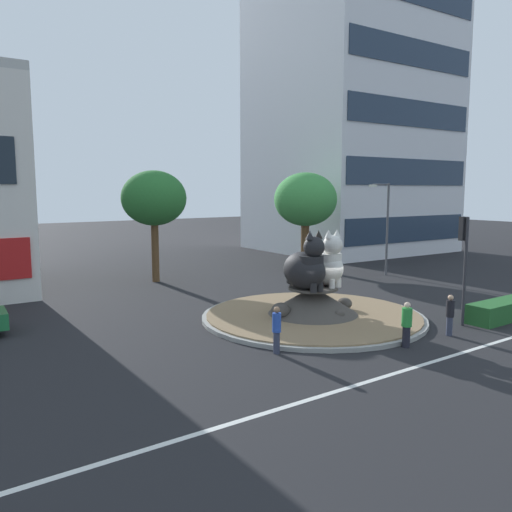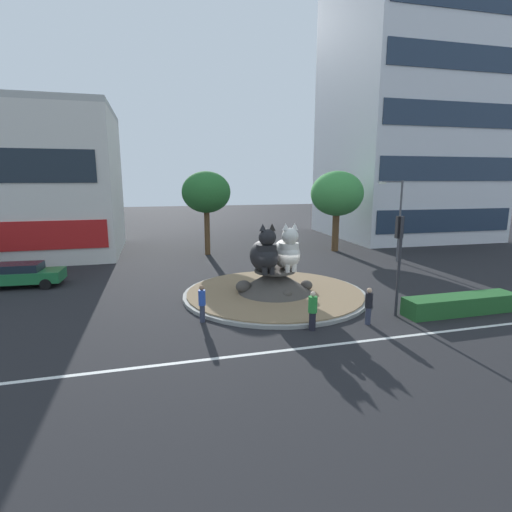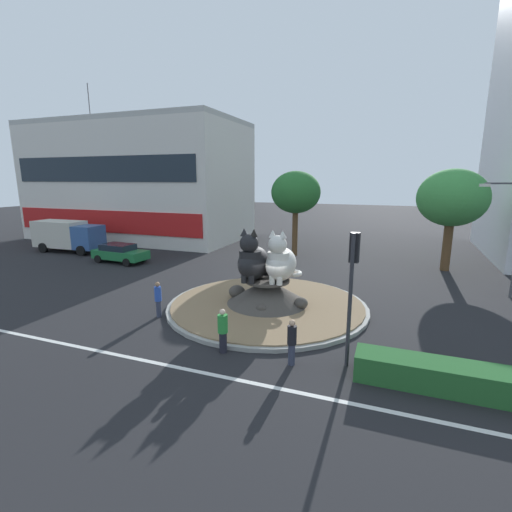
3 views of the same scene
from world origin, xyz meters
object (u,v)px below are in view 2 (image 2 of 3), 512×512
traffic_light_mast (399,247)px  second_tree_near_tower (206,193)px  pedestrian_black_shirt (369,305)px  sedan_on_far_lane (23,274)px  cat_statue_white (287,252)px  office_tower (410,78)px  broadleaf_tree_behind_island (337,194)px  pedestrian_blue_shirt (202,302)px  streetlight_arm (397,214)px  pedestrian_green_shirt (313,310)px  cat_statue_black (265,254)px

traffic_light_mast → second_tree_near_tower: bearing=28.2°
pedestrian_black_shirt → sedan_on_far_lane: bearing=67.8°
cat_statue_white → office_tower: 32.61m
traffic_light_mast → broadleaf_tree_behind_island: size_ratio=0.66×
pedestrian_blue_shirt → cat_statue_white: bearing=164.4°
streetlight_arm → pedestrian_blue_shirt: bearing=18.0°
traffic_light_mast → pedestrian_green_shirt: 5.33m
office_tower → second_tree_near_tower: (-23.85, -6.26, -12.26)m
pedestrian_blue_shirt → broadleaf_tree_behind_island: bearing=-179.6°
cat_statue_black → second_tree_near_tower: second_tree_near_tower is taller
traffic_light_mast → office_tower: 32.99m
traffic_light_mast → second_tree_near_tower: 19.34m
second_tree_near_tower → pedestrian_blue_shirt: second_tree_near_tower is taller
cat_statue_white → broadleaf_tree_behind_island: bearing=144.1°
broadleaf_tree_behind_island → second_tree_near_tower: 11.84m
cat_statue_white → pedestrian_blue_shirt: bearing=-58.3°
cat_statue_white → second_tree_near_tower: second_tree_near_tower is taller
office_tower → pedestrian_black_shirt: office_tower is taller
cat_statue_black → streetlight_arm: bearing=116.2°
cat_statue_black → broadleaf_tree_behind_island: 16.42m
pedestrian_green_shirt → broadleaf_tree_behind_island: bearing=51.6°
cat_statue_black → cat_statue_white: size_ratio=1.02×
cat_statue_white → office_tower: (21.12, 19.65, 15.20)m
broadleaf_tree_behind_island → pedestrian_blue_shirt: (-14.28, -15.24, -4.31)m
cat_statue_black → pedestrian_green_shirt: size_ratio=1.54×
streetlight_arm → broadleaf_tree_behind_island: bearing=-78.4°
pedestrian_blue_shirt → office_tower: bearing=174.4°
second_tree_near_tower → pedestrian_green_shirt: 19.42m
cat_statue_white → second_tree_near_tower: (-2.73, 13.39, 2.94)m
traffic_light_mast → sedan_on_far_lane: size_ratio=1.06×
broadleaf_tree_behind_island → pedestrian_blue_shirt: broadleaf_tree_behind_island is taller
pedestrian_green_shirt → pedestrian_black_shirt: bearing=-9.2°
cat_statue_white → pedestrian_blue_shirt: 6.30m
office_tower → pedestrian_green_shirt: bearing=-129.4°
cat_statue_white → pedestrian_black_shirt: 5.98m
streetlight_arm → second_tree_near_tower: bearing=-37.9°
traffic_light_mast → office_tower: office_tower is taller
cat_statue_black → pedestrian_black_shirt: bearing=33.2°
streetlight_arm → pedestrian_blue_shirt: (-16.73, -9.51, -2.90)m
traffic_light_mast → pedestrian_black_shirt: bearing=119.1°
cat_statue_white → pedestrian_black_shirt: size_ratio=1.56×
cat_statue_black → traffic_light_mast: 6.98m
office_tower → broadleaf_tree_behind_island: bearing=-146.3°
pedestrian_blue_shirt → pedestrian_green_shirt: pedestrian_green_shirt is taller
traffic_light_mast → sedan_on_far_lane: (-19.22, 10.41, -2.60)m
cat_statue_white → second_tree_near_tower: bearing=-167.7°
cat_statue_white → pedestrian_black_shirt: bearing=21.9°
cat_statue_white → broadleaf_tree_behind_island: 15.35m
pedestrian_black_shirt → pedestrian_blue_shirt: pedestrian_blue_shirt is taller
pedestrian_black_shirt → cat_statue_black: bearing=44.8°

